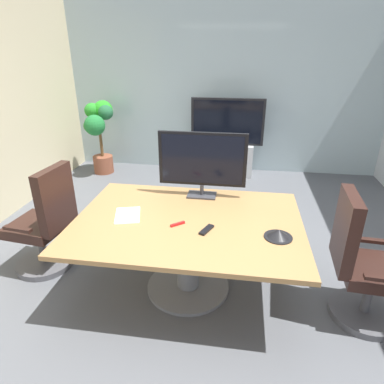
# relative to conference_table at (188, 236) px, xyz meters

# --- Properties ---
(ground_plane) EXTENTS (7.55, 7.55, 0.00)m
(ground_plane) POSITION_rel_conference_table_xyz_m (0.08, 0.13, -0.56)
(ground_plane) COLOR #515459
(wall_back_glass_partition) EXTENTS (5.41, 0.10, 2.91)m
(wall_back_glass_partition) POSITION_rel_conference_table_xyz_m (0.08, 3.40, 0.90)
(wall_back_glass_partition) COLOR #9EB2B7
(wall_back_glass_partition) RESTS_ON ground
(conference_table) EXTENTS (1.93, 1.37, 0.72)m
(conference_table) POSITION_rel_conference_table_xyz_m (0.00, 0.00, 0.00)
(conference_table) COLOR olive
(conference_table) RESTS_ON ground
(office_chair_left) EXTENTS (0.62, 0.60, 1.09)m
(office_chair_left) POSITION_rel_conference_table_xyz_m (-1.42, 0.11, -0.10)
(office_chair_left) COLOR #4C4C51
(office_chair_left) RESTS_ON ground
(office_chair_right) EXTENTS (0.61, 0.59, 1.09)m
(office_chair_right) POSITION_rel_conference_table_xyz_m (1.42, -0.13, -0.10)
(office_chair_right) COLOR #4C4C51
(office_chair_right) RESTS_ON ground
(tv_monitor) EXTENTS (0.84, 0.18, 0.64)m
(tv_monitor) POSITION_rel_conference_table_xyz_m (0.06, 0.52, 0.52)
(tv_monitor) COLOR #333338
(tv_monitor) RESTS_ON conference_table
(wall_display_unit) EXTENTS (1.20, 0.36, 1.31)m
(wall_display_unit) POSITION_rel_conference_table_xyz_m (0.18, 3.04, -0.12)
(wall_display_unit) COLOR #B7BABC
(wall_display_unit) RESTS_ON ground
(potted_plant) EXTENTS (0.51, 0.69, 1.24)m
(potted_plant) POSITION_rel_conference_table_xyz_m (-1.97, 2.81, 0.24)
(potted_plant) COLOR brown
(potted_plant) RESTS_ON ground
(conference_phone) EXTENTS (0.22, 0.22, 0.07)m
(conference_phone) POSITION_rel_conference_table_xyz_m (0.74, -0.18, 0.19)
(conference_phone) COLOR black
(conference_phone) RESTS_ON conference_table
(remote_control) EXTENTS (0.11, 0.18, 0.02)m
(remote_control) POSITION_rel_conference_table_xyz_m (0.18, -0.16, 0.17)
(remote_control) COLOR black
(remote_control) RESTS_ON conference_table
(whiteboard_marker) EXTENTS (0.11, 0.10, 0.02)m
(whiteboard_marker) POSITION_rel_conference_table_xyz_m (-0.07, -0.10, 0.17)
(whiteboard_marker) COLOR red
(whiteboard_marker) RESTS_ON conference_table
(paper_notepad) EXTENTS (0.28, 0.35, 0.01)m
(paper_notepad) POSITION_rel_conference_table_xyz_m (-0.53, -0.00, 0.17)
(paper_notepad) COLOR white
(paper_notepad) RESTS_ON conference_table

